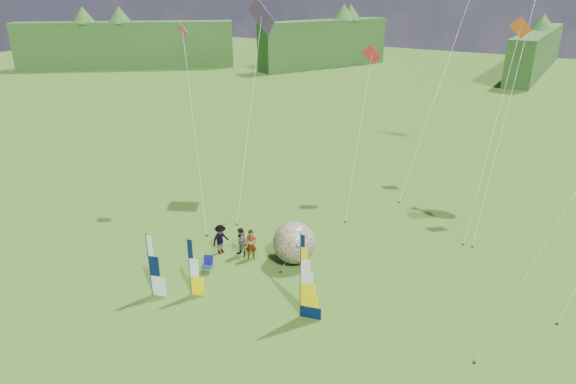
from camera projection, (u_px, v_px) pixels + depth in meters
The scene contains 17 objects.
ground at pixel (261, 334), 23.66m from camera, with size 220.00×220.00×0.00m, color #4B6A27.
treeline_ring at pixel (260, 259), 22.15m from camera, with size 210.00×210.00×8.00m, color #315720, non-canonical shape.
feather_banner_main at pixel (300, 277), 24.12m from camera, with size 1.21×0.10×4.45m, color black, non-canonical shape.
side_banner_left at pixel (189, 268), 26.07m from camera, with size 0.91×0.10×3.23m, color #F9D900, non-canonical shape.
side_banner_far at pixel (149, 266), 26.03m from camera, with size 1.02×0.10×3.45m, color white, non-canonical shape.
bol_inflatable at pixel (294, 243), 29.39m from camera, with size 2.46×2.46×2.46m, color navy.
spectator_a at pixel (251, 245), 29.83m from camera, with size 0.67×0.44×1.84m, color #66594C.
spectator_b at pixel (241, 243), 30.09m from camera, with size 0.87×0.43×1.80m, color #66594C.
spectator_c at pixel (221, 239), 30.43m from camera, with size 1.19×0.44×1.85m, color #66594C.
spectator_d at pixel (279, 242), 30.39m from camera, with size 0.91×0.37×1.55m, color #66594C.
camp_chair at pixel (207, 265), 28.56m from camera, with size 0.55×0.55×0.96m, color #0D115B, non-canonical shape.
kite_whale at pixel (513, 82), 33.35m from camera, with size 3.24×16.29×18.10m, color black, non-canonical shape.
kite_rainbow_delta at pixel (249, 99), 35.24m from camera, with size 7.72×12.55×15.18m, color red, non-canonical shape.
small_kite_red at pixel (359, 127), 35.59m from camera, with size 4.04×9.26×11.43m, color red, non-canonical shape.
small_kite_orange at pixel (494, 124), 32.44m from camera, with size 2.45×10.74×13.46m, color #E15515, non-canonical shape.
small_kite_pink at pixel (194, 123), 33.68m from camera, with size 7.44×7.08×13.00m, color #EF5980, non-canonical shape.
small_kite_green at pixel (438, 85), 38.86m from camera, with size 3.34×13.33×15.71m, color #35CC54, non-canonical shape.
Camera 1 is at (11.15, -15.92, 15.07)m, focal length 32.00 mm.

